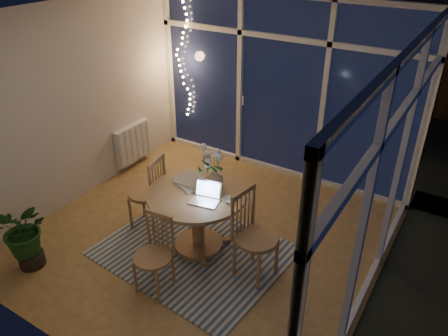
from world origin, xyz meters
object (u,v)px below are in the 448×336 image
Objects in this scene: laptop at (204,193)px; flower_vase at (214,178)px; chair_right at (256,237)px; dining_table at (198,221)px; potted_plant at (26,238)px; chair_front at (152,256)px; chair_left at (146,191)px.

flower_vase is (-0.09, 0.32, -0.00)m from laptop.
laptop is at bearing 103.69° from chair_right.
dining_table is at bearing 94.57° from chair_right.
chair_front is at bearing 17.68° from potted_plant.
chair_front is at bearing -90.03° from dining_table.
potted_plant is (-1.59, -1.13, -0.50)m from laptop.
potted_plant is at bearing -136.03° from flower_vase.
dining_table is at bearing 41.40° from potted_plant.
chair_left is at bearing 177.74° from dining_table.
chair_front is 2.95× the size of laptop.
chair_right is (1.58, -0.09, 0.02)m from chair_left.
chair_right is 1.17× the size of chair_front.
chair_left is 1.14m from chair_front.
chair_right is 0.71m from laptop.
dining_table is at bearing -114.27° from flower_vase.
chair_front is 4.22× the size of flower_vase.
chair_left is (-0.79, 0.03, 0.12)m from dining_table.
laptop is at bearing 70.66° from chair_front.
dining_table is 5.35× the size of flower_vase.
chair_right reaches higher than flower_vase.
laptop is at bearing 70.88° from chair_left.
chair_front reaches higher than dining_table.
potted_plant is (-2.20, -1.18, -0.14)m from chair_right.
dining_table is 1.13× the size of chair_left.
chair_right reaches higher than chair_front.
potted_plant is (-1.41, -1.24, -0.00)m from dining_table.
dining_table is 0.54m from laptop.
flower_vase is 2.15m from potted_plant.
dining_table is 1.48× the size of potted_plant.
flower_vase is (0.09, 1.00, 0.43)m from chair_front.
laptop is 2.01m from potted_plant.
chair_right is 0.82m from flower_vase.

